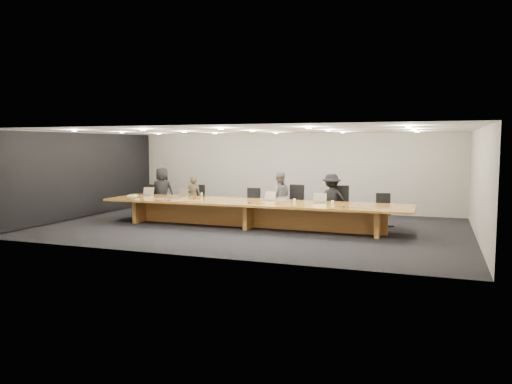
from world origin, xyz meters
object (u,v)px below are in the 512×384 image
paper_cup_far (333,202)px  chair_left (196,201)px  person_b (194,197)px  mic_center (249,203)px  amber_mug (195,198)px  av_box (135,199)px  chair_mid_left (251,204)px  laptop_d (268,196)px  person_d (331,199)px  laptop_e (320,198)px  chair_far_left (152,200)px  conference_table (252,209)px  person_a (162,192)px  laptop_a (147,191)px  paper_cup_near (294,200)px  person_c (279,197)px  water_bottle (202,196)px  mic_right (344,207)px  chair_mid_right (293,203)px  chair_far_right (383,210)px  laptop_b (181,193)px  mic_left (169,200)px  chair_right (342,205)px

paper_cup_far → chair_left: bearing=167.4°
person_b → mic_center: 3.08m
amber_mug → av_box: 1.80m
chair_mid_left → laptop_d: chair_mid_left is taller
chair_mid_left → person_b: (-2.04, 0.03, 0.16)m
person_d → laptop_e: person_d is taller
chair_mid_left → av_box: bearing=-147.3°
chair_far_left → laptop_e: size_ratio=2.92×
conference_table → person_a: bearing=162.6°
laptop_d → mic_center: size_ratio=3.04×
laptop_a → paper_cup_near: size_ratio=3.80×
person_a → person_d: size_ratio=1.07×
person_c → water_bottle: (-2.11, -1.08, 0.06)m
chair_far_left → mic_right: chair_far_left is taller
chair_mid_right → amber_mug: size_ratio=12.29×
water_bottle → mic_right: (4.39, -0.48, -0.08)m
av_box → mic_center: bearing=22.7°
water_bottle → mic_center: 1.81m
laptop_e → av_box: 5.53m
laptop_e → person_a: bearing=161.0°
chair_far_left → mic_right: bearing=-22.9°
chair_left → chair_far_right: 6.02m
laptop_b → water_bottle: laptop_b is taller
chair_left → mic_left: (0.05, -1.82, 0.22)m
conference_table → av_box: size_ratio=39.70×
person_c → paper_cup_near: bearing=108.8°
chair_left → chair_far_right: chair_left is taller
person_c → mic_left: 3.34m
water_bottle → mic_left: 0.99m
conference_table → chair_mid_right: (0.86, 1.28, 0.07)m
person_a → laptop_d: size_ratio=4.49×
laptop_e → mic_right: bearing=-51.2°
chair_right → chair_far_right: bearing=-17.3°
laptop_d → laptop_e: 1.56m
av_box → paper_cup_far: bearing=27.4°
laptop_a → paper_cup_near: (4.94, -0.06, -0.09)m
chair_mid_right → laptop_b: bearing=-151.1°
laptop_e → mic_right: (0.81, -0.70, -0.13)m
chair_left → chair_mid_left: (1.98, -0.06, -0.02)m
chair_left → mic_right: size_ratio=9.65×
mic_center → mic_right: bearing=0.9°
conference_table → amber_mug: amber_mug is taller
chair_right → person_d: bearing=176.7°
chair_far_right → person_b: (-6.08, -0.11, 0.19)m
person_d → laptop_d: bearing=12.2°
mic_right → amber_mug: bearing=175.3°
chair_mid_left → chair_right: bearing=3.6°
person_d → laptop_a: 5.89m
mic_center → chair_far_right: bearing=26.9°
mic_left → mic_right: bearing=2.0°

